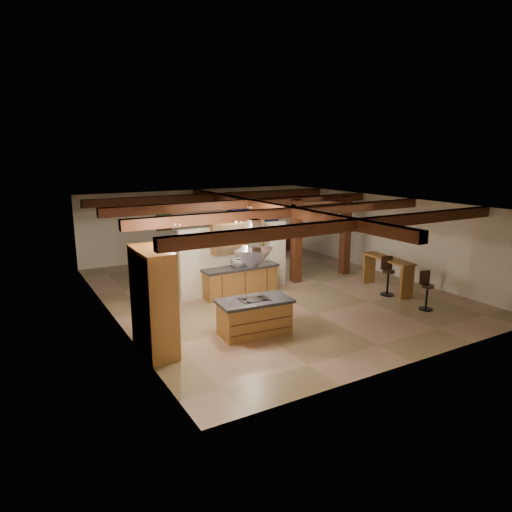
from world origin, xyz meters
The scene contains 22 objects.
ground centered at (0.00, 0.00, 0.00)m, with size 12.00×12.00×0.00m, color tan.
room_walls centered at (0.00, 0.00, 1.78)m, with size 12.00×12.00×12.00m.
ceiling_beams centered at (0.00, 0.00, 2.76)m, with size 10.00×12.00×0.28m.
timber_posts centered at (2.50, 0.50, 1.76)m, with size 2.50×0.30×2.90m.
partition_wall centered at (-1.00, 0.50, 1.10)m, with size 3.80×0.18×2.20m, color silver.
pantry_cabinet centered at (-4.67, -2.60, 1.20)m, with size 0.67×1.60×2.40m.
back_counter centered at (-1.00, 0.11, 0.48)m, with size 2.50×0.66×0.94m.
upper_display_cabinet centered at (-1.00, 0.31, 1.85)m, with size 1.80×0.36×0.95m.
range_hood centered at (-2.20, -2.86, 1.78)m, with size 1.10×1.10×1.40m.
back_windows centered at (2.80, 5.93, 1.50)m, with size 2.70×0.07×1.70m.
framed_art centered at (-1.50, 5.94, 1.70)m, with size 0.65×0.05×0.85m.
recessed_cans centered at (-2.53, -1.93, 2.87)m, with size 3.16×2.46×0.03m.
kitchen_island centered at (-2.20, -2.86, 0.46)m, with size 1.91×1.13×0.91m.
dining_table centered at (-0.70, 2.78, 0.28)m, with size 1.60×0.89×0.56m, color #3F1D0F.
sofa centered at (2.04, 5.20, 0.30)m, with size 2.05×0.80×0.60m, color black.
microwave centered at (-1.00, 0.11, 1.07)m, with size 0.47×0.32×0.26m, color silver.
bar_counter centered at (3.43, -1.82, 0.74)m, with size 0.75×2.13×1.10m.
side_table centered at (4.27, 5.31, 0.30)m, with size 0.47×0.47×0.59m, color #3A1C0E.
table_lamp centered at (4.27, 5.31, 0.81)m, with size 0.26×0.26×0.31m.
bar_stool_a centered at (3.01, -3.76, 0.57)m, with size 0.40×0.42×1.13m.
bar_stool_b centered at (3.07, -2.19, 0.63)m, with size 0.47×0.48×1.24m.
dining_chairs centered at (-0.70, 2.78, 0.58)m, with size 2.03×2.03×1.13m.
Camera 1 is at (-7.55, -12.22, 4.48)m, focal length 32.00 mm.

